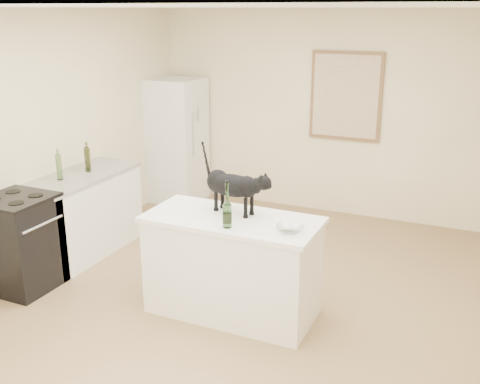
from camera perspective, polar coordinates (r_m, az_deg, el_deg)
The scene contains 17 objects.
floor at distance 5.36m, azimuth -0.81°, elevation -10.79°, with size 5.50×5.50×0.00m, color #90704C.
ceiling at distance 4.70m, azimuth -0.96°, elevation 18.22°, with size 5.50×5.50×0.00m, color white.
wall_back at distance 7.39m, azimuth 8.33°, elevation 7.83°, with size 4.50×4.50×0.00m, color #FFECC5.
wall_left at distance 6.15m, azimuth -20.28°, elevation 4.85°, with size 5.50×5.50×0.00m, color #FFECC5.
island_base at distance 4.97m, azimuth -0.77°, elevation -7.68°, with size 1.44×0.67×0.86m, color white.
island_top at distance 4.79m, azimuth -0.79°, elevation -2.82°, with size 1.50×0.70×0.04m, color white.
left_cabinets at distance 6.40m, azimuth -15.66°, elevation -2.34°, with size 0.60×1.40×0.86m, color white.
left_countertop at distance 6.26m, azimuth -16.01°, elevation 1.52°, with size 0.62×1.44×0.04m, color gray.
stove at distance 5.79m, azimuth -21.33°, elevation -4.91°, with size 0.60×0.60×0.90m, color black.
fridge at distance 7.89m, azimuth -6.44°, elevation 5.20°, with size 0.68×0.68×1.70m, color white.
artwork_frame at distance 7.25m, azimuth 10.65°, elevation 9.51°, with size 0.90×0.03×1.10m, color brown.
artwork_canvas at distance 7.23m, azimuth 10.62°, elevation 9.49°, with size 0.82×0.00×1.02m, color beige.
black_cat at distance 4.83m, azimuth -0.75°, elevation 0.37°, with size 0.63×0.19×0.44m, color black, non-canonical shape.
wine_bottle at distance 4.51m, azimuth -1.31°, elevation -1.54°, with size 0.07×0.07×0.35m, color #265C25.
glass_bowl at distance 4.48m, azimuth 5.07°, elevation -3.76°, with size 0.21×0.21×0.05m, color white.
fridge_paper at distance 7.69m, azimuth -4.11°, elevation 7.93°, with size 0.01×0.16×0.20m, color silver.
counter_bottle_cluster at distance 6.26m, azimuth -16.10°, elevation 2.94°, with size 0.12×0.50×0.27m.
Camera 1 is at (2.01, -4.25, 2.58)m, focal length 42.14 mm.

